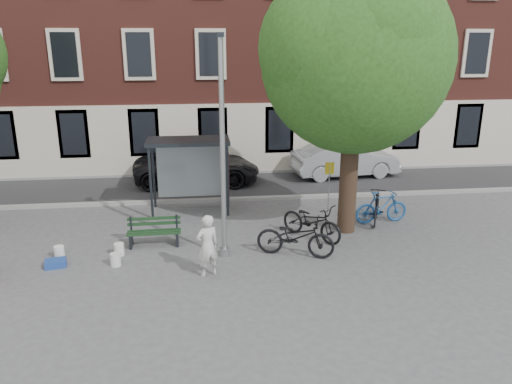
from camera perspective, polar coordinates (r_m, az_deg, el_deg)
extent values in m
plane|color=#4C4C4F|center=(14.44, -3.59, -7.27)|extent=(90.00, 90.00, 0.00)
cube|color=#28282B|center=(21.00, -4.65, 0.65)|extent=(40.00, 4.00, 0.01)
cube|color=gray|center=(19.08, -4.43, -0.90)|extent=(40.00, 0.25, 0.12)
cube|color=gray|center=(22.91, -4.84, 2.20)|extent=(40.00, 0.25, 0.12)
cube|color=brown|center=(26.15, -5.57, 19.39)|extent=(30.00, 8.00, 14.00)
cylinder|color=#9EA0A3|center=(13.47, -3.83, 4.42)|extent=(0.14, 0.14, 6.00)
cylinder|color=#9EA0A3|center=(14.39, -3.60, -6.83)|extent=(0.28, 0.28, 0.24)
cube|color=#1E2328|center=(13.14, -4.11, 17.50)|extent=(0.18, 0.35, 0.12)
cylinder|color=black|center=(15.92, 10.51, 1.35)|extent=(0.56, 0.56, 3.40)
sphere|color=#244715|center=(15.35, 11.28, 14.76)|extent=(5.60, 5.60, 5.60)
sphere|color=#244715|center=(16.01, 14.15, 16.46)|extent=(3.92, 3.92, 3.92)
sphere|color=#244715|center=(14.83, 8.65, 15.97)|extent=(4.20, 4.20, 4.20)
sphere|color=#244715|center=(14.55, 13.31, 16.88)|extent=(3.64, 3.64, 3.64)
cube|color=#1E2328|center=(17.27, -11.94, 0.96)|extent=(0.08, 0.08, 2.50)
cube|color=#1E2328|center=(17.21, -3.30, 1.26)|extent=(0.08, 0.08, 2.50)
cube|color=#1E2328|center=(18.42, -11.63, 2.00)|extent=(0.08, 0.08, 2.50)
cube|color=#1E2328|center=(18.37, -3.53, 2.28)|extent=(0.08, 0.08, 2.50)
cube|color=#1E2328|center=(17.47, -7.77, 5.79)|extent=(2.85, 1.45, 0.12)
cube|color=#8C999E|center=(18.32, -7.60, 2.52)|extent=(2.34, 0.04, 2.00)
cube|color=#1E2328|center=(17.76, -3.42, 2.17)|extent=(0.12, 1.14, 2.12)
cube|color=#D84C19|center=(17.76, -3.20, 2.18)|extent=(0.02, 0.90, 1.62)
imported|color=silver|center=(13.00, -5.56, -6.13)|extent=(0.72, 0.61, 1.68)
cube|color=#1E2328|center=(15.38, -14.08, -5.37)|extent=(0.08, 0.50, 0.41)
cube|color=#1E2328|center=(15.28, -8.99, -5.20)|extent=(0.08, 0.50, 0.41)
cube|color=#19371C|center=(15.08, -11.63, -4.75)|extent=(1.59, 0.14, 0.04)
cube|color=#19371C|center=(15.23, -11.59, -4.52)|extent=(1.59, 0.14, 0.04)
cube|color=#19371C|center=(15.38, -11.55, -4.30)|extent=(1.59, 0.14, 0.04)
cube|color=#19371C|center=(15.40, -11.58, -3.55)|extent=(1.59, 0.08, 0.09)
cube|color=#19371C|center=(15.35, -11.61, -2.98)|extent=(1.59, 0.08, 0.09)
imported|color=black|center=(14.22, 4.52, -5.12)|extent=(2.36, 1.50, 1.17)
imported|color=#194C8D|center=(17.22, 14.15, -1.68)|extent=(1.88, 0.72, 1.10)
imported|color=black|center=(15.47, 6.38, -3.33)|extent=(2.00, 2.14, 1.14)
imported|color=black|center=(17.24, 13.63, -1.64)|extent=(1.18, 1.88, 1.09)
imported|color=black|center=(21.37, -6.75, 2.90)|extent=(5.29, 2.47, 1.47)
imported|color=#9A9DA1|center=(22.68, 10.17, 3.70)|extent=(4.89, 2.17, 1.56)
cube|color=navy|center=(14.77, -21.92, -7.56)|extent=(0.62, 0.51, 0.20)
cylinder|color=silver|center=(14.27, -15.76, -7.44)|extent=(0.30, 0.30, 0.36)
cylinder|color=white|center=(14.89, -15.37, -6.35)|extent=(0.30, 0.30, 0.36)
cylinder|color=white|center=(15.24, -21.56, -6.41)|extent=(0.28, 0.28, 0.36)
cylinder|color=#9EA0A3|center=(17.70, 8.31, 0.36)|extent=(0.04, 0.04, 1.79)
cube|color=yellow|center=(17.50, 8.41, 2.70)|extent=(0.32, 0.04, 0.42)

